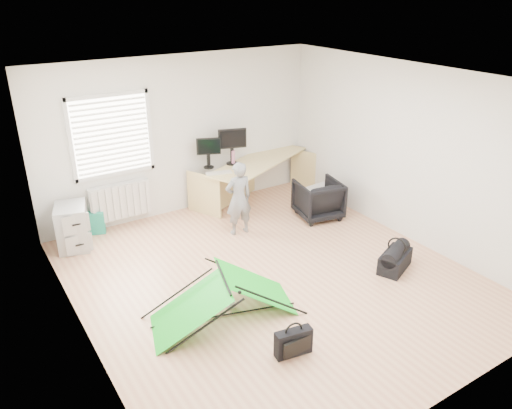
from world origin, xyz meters
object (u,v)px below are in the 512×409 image
filing_cabinet (73,227)px  storage_crate (320,195)px  monitor_left (208,157)px  duffel_bag (395,261)px  monitor_right (232,151)px  kite (224,297)px  office_chair (318,199)px  desk (259,181)px  person (239,199)px  laptop_bag (293,342)px  thermos (233,157)px

filing_cabinet → storage_crate: filing_cabinet is taller
monitor_left → duffel_bag: monitor_left is taller
monitor_right → kite: bearing=-104.3°
monitor_left → office_chair: size_ratio=0.57×
desk → duffel_bag: desk is taller
person → filing_cabinet: bearing=-16.7°
filing_cabinet → person: person is taller
laptop_bag → duffel_bag: bearing=25.7°
person → storage_crate: (1.87, 0.21, -0.45)m
desk → kite: bearing=-154.6°
person → laptop_bag: person is taller
monitor_left → storage_crate: bearing=-2.4°
thermos → person: (-0.50, -1.03, -0.30)m
thermos → storage_crate: 1.76m
filing_cabinet → person: 2.57m
desk → person: person is taller
office_chair → person: person is taller
office_chair → duffel_bag: (-0.18, -1.94, -0.20)m
filing_cabinet → office_chair: (3.83, -1.18, -0.01)m
thermos → storage_crate: size_ratio=0.46×
filing_cabinet → kite: (1.07, -2.77, -0.07)m
kite → duffel_bag: bearing=9.1°
kite → storage_crate: (3.16, 2.03, -0.13)m
monitor_right → thermos: bearing=-34.1°
office_chair → person: bearing=2.9°
kite → laptop_bag: bearing=-56.6°
monitor_right → office_chair: monitor_right is taller
filing_cabinet → duffel_bag: bearing=-24.6°
monitor_left → filing_cabinet: bearing=-153.6°
monitor_left → thermos: 0.46m
storage_crate → duffel_bag: size_ratio=0.92×
monitor_left → monitor_right: 0.45m
desk → monitor_left: bearing=146.3°
duffel_bag → office_chair: bearing=61.3°
desk → thermos: size_ratio=9.16×
desk → monitor_left: monitor_left is taller
laptop_bag → kite: bearing=116.3°
office_chair → kite: bearing=41.4°
monitor_left → thermos: (0.45, -0.06, -0.07)m
monitor_right → person: monitor_right is taller
monitor_right → storage_crate: 1.82m
thermos → person: bearing=-116.2°
laptop_bag → duffel_bag: laptop_bag is taller
filing_cabinet → kite: 2.98m
monitor_right → laptop_bag: monitor_right is taller
monitor_right → thermos: 0.11m
desk → kite: desk is taller
person → duffel_bag: 2.56m
monitor_left → kite: monitor_left is taller
laptop_bag → monitor_left: bearing=84.7°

